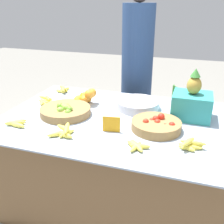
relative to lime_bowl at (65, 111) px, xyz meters
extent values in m
plane|color=gray|center=(0.37, 0.05, -0.76)|extent=(12.00, 12.00, 0.00)
cube|color=brown|center=(0.37, 0.05, -0.40)|extent=(1.61, 1.14, 0.71)
cube|color=#99A8BC|center=(0.37, 0.05, -0.04)|extent=(1.67, 1.19, 0.01)
cylinder|color=olive|center=(0.00, 0.00, 0.00)|extent=(0.39, 0.39, 0.06)
sphere|color=#7AB238|center=(-0.04, -0.01, 0.04)|extent=(0.05, 0.05, 0.05)
sphere|color=#7AB238|center=(0.00, 0.00, 0.00)|extent=(0.04, 0.04, 0.04)
sphere|color=#7AB238|center=(0.01, 0.00, 0.03)|extent=(0.05, 0.05, 0.05)
sphere|color=#89BC42|center=(0.01, -0.01, 0.03)|extent=(0.05, 0.05, 0.05)
sphere|color=#6BA333|center=(-0.01, -0.04, 0.01)|extent=(0.05, 0.05, 0.05)
sphere|color=#89BC42|center=(-0.05, 0.03, 0.02)|extent=(0.05, 0.05, 0.05)
sphere|color=#89BC42|center=(-0.01, -0.06, 0.03)|extent=(0.05, 0.05, 0.05)
sphere|color=#89BC42|center=(-0.02, -0.09, 0.01)|extent=(0.04, 0.04, 0.04)
sphere|color=#89BC42|center=(-0.01, 0.00, 0.04)|extent=(0.05, 0.05, 0.05)
sphere|color=#6BA333|center=(0.06, -0.04, 0.03)|extent=(0.05, 0.05, 0.05)
sphere|color=#7AB238|center=(0.03, -0.01, 0.03)|extent=(0.05, 0.05, 0.05)
sphere|color=#6BA333|center=(0.06, -0.06, 0.02)|extent=(0.05, 0.05, 0.05)
sphere|color=#7AB238|center=(-0.03, -0.04, 0.02)|extent=(0.04, 0.04, 0.04)
sphere|color=#6BA333|center=(0.05, -0.05, 0.02)|extent=(0.05, 0.05, 0.05)
cylinder|color=olive|center=(0.71, -0.03, 0.00)|extent=(0.34, 0.34, 0.06)
sphere|color=red|center=(0.72, -0.02, 0.00)|extent=(0.04, 0.04, 0.04)
sphere|color=red|center=(0.65, -0.06, 0.03)|extent=(0.04, 0.04, 0.04)
sphere|color=red|center=(0.70, -0.04, -0.01)|extent=(0.05, 0.05, 0.05)
sphere|color=red|center=(0.74, 0.02, 0.04)|extent=(0.05, 0.05, 0.05)
sphere|color=red|center=(0.75, -0.01, 0.00)|extent=(0.05, 0.05, 0.05)
sphere|color=red|center=(0.78, -0.05, 0.00)|extent=(0.05, 0.05, 0.05)
sphere|color=red|center=(0.68, -0.01, 0.02)|extent=(0.04, 0.04, 0.04)
sphere|color=red|center=(0.68, -0.04, 0.01)|extent=(0.05, 0.05, 0.05)
sphere|color=red|center=(0.72, -0.04, 0.02)|extent=(0.04, 0.04, 0.04)
sphere|color=red|center=(0.82, -0.05, 0.02)|extent=(0.05, 0.05, 0.05)
sphere|color=red|center=(0.71, -0.03, 0.00)|extent=(0.04, 0.04, 0.04)
sphere|color=red|center=(0.71, -0.08, 0.00)|extent=(0.05, 0.05, 0.05)
sphere|color=red|center=(0.70, 0.00, 0.03)|extent=(0.05, 0.05, 0.05)
sphere|color=red|center=(0.65, 0.07, 0.00)|extent=(0.04, 0.04, 0.04)
sphere|color=orange|center=(0.05, 0.27, 0.00)|extent=(0.07, 0.07, 0.07)
sphere|color=orange|center=(0.00, 0.22, 0.00)|extent=(0.08, 0.08, 0.08)
sphere|color=orange|center=(0.03, 0.29, 0.00)|extent=(0.07, 0.07, 0.07)
sphere|color=orange|center=(0.06, 0.31, 0.00)|extent=(0.07, 0.07, 0.07)
sphere|color=orange|center=(0.00, 0.25, 0.00)|extent=(0.08, 0.08, 0.08)
sphere|color=orange|center=(0.02, 0.32, 0.01)|extent=(0.08, 0.08, 0.08)
sphere|color=orange|center=(0.10, 0.29, 0.06)|extent=(0.08, 0.08, 0.08)
sphere|color=orange|center=(0.10, 0.24, 0.07)|extent=(0.08, 0.08, 0.08)
cylinder|color=#B7B7BF|center=(0.51, 0.30, 0.00)|extent=(0.35, 0.35, 0.07)
cube|color=orange|center=(0.43, -0.16, 0.02)|extent=(0.12, 0.03, 0.11)
cube|color=teal|center=(0.93, 0.25, 0.06)|extent=(0.28, 0.25, 0.19)
ellipsoid|color=#B28E38|center=(0.93, 0.25, 0.22)|extent=(0.11, 0.11, 0.13)
cone|color=#387A33|center=(0.93, 0.25, 0.32)|extent=(0.07, 0.07, 0.06)
cylinder|color=#428438|center=(0.77, 0.43, 0.06)|extent=(0.01, 0.01, 0.18)
cylinder|color=#428438|center=(0.77, 0.45, 0.06)|extent=(0.01, 0.01, 0.18)
cylinder|color=#4C8E42|center=(0.78, 0.43, 0.06)|extent=(0.01, 0.01, 0.18)
cylinder|color=#428438|center=(0.80, 0.41, 0.06)|extent=(0.01, 0.01, 0.18)
cylinder|color=#428438|center=(0.77, 0.46, 0.06)|extent=(0.01, 0.01, 0.18)
cylinder|color=#428438|center=(0.79, 0.41, 0.06)|extent=(0.01, 0.01, 0.18)
ellipsoid|color=#EFDB4C|center=(0.63, -0.32, -0.02)|extent=(0.13, 0.10, 0.04)
ellipsoid|color=#EFDB4C|center=(0.64, -0.31, -0.02)|extent=(0.12, 0.14, 0.03)
ellipsoid|color=#EFDB4C|center=(0.66, -0.31, -0.02)|extent=(0.13, 0.05, 0.03)
ellipsoid|color=#EFDB4C|center=(0.64, -0.33, -0.02)|extent=(0.07, 0.13, 0.03)
ellipsoid|color=#EFDB4C|center=(0.96, -0.23, -0.02)|extent=(0.14, 0.09, 0.03)
ellipsoid|color=#EFDB4C|center=(0.95, -0.23, -0.02)|extent=(0.15, 0.05, 0.03)
ellipsoid|color=#EFDB4C|center=(0.93, -0.24, -0.02)|extent=(0.12, 0.08, 0.03)
ellipsoid|color=#EFDB4C|center=(0.97, -0.21, 0.00)|extent=(0.15, 0.03, 0.03)
ellipsoid|color=#EFDB4C|center=(0.94, -0.23, 0.01)|extent=(0.09, 0.13, 0.04)
ellipsoid|color=#EFDB4C|center=(-0.29, 0.51, -0.02)|extent=(0.09, 0.16, 0.03)
ellipsoid|color=#EFDB4C|center=(-0.28, 0.51, -0.02)|extent=(0.11, 0.08, 0.03)
ellipsoid|color=#EFDB4C|center=(-0.30, 0.47, -0.02)|extent=(0.12, 0.07, 0.03)
ellipsoid|color=#EFDB4C|center=(-0.27, 0.50, -0.02)|extent=(0.09, 0.15, 0.03)
ellipsoid|color=#EFDB4C|center=(-0.28, 0.51, -0.02)|extent=(0.09, 0.16, 0.03)
ellipsoid|color=#EFDB4C|center=(-0.28, 0.50, 0.01)|extent=(0.11, 0.08, 0.03)
ellipsoid|color=#EFDB4C|center=(-0.26, 0.46, 0.01)|extent=(0.09, 0.12, 0.03)
ellipsoid|color=#EFDB4C|center=(-0.22, -0.30, -0.02)|extent=(0.13, 0.05, 0.03)
ellipsoid|color=#EFDB4C|center=(-0.26, -0.28, -0.02)|extent=(0.14, 0.10, 0.04)
ellipsoid|color=#EFDB4C|center=(-0.26, -0.26, -0.02)|extent=(0.12, 0.11, 0.03)
ellipsoid|color=#EFDB4C|center=(-0.25, -0.29, -0.02)|extent=(0.16, 0.07, 0.03)
ellipsoid|color=#EFDB4C|center=(0.12, -0.33, -0.02)|extent=(0.14, 0.12, 0.03)
ellipsoid|color=#EFDB4C|center=(0.16, -0.33, -0.02)|extent=(0.15, 0.07, 0.03)
ellipsoid|color=#EFDB4C|center=(0.17, -0.30, -0.02)|extent=(0.07, 0.14, 0.03)
ellipsoid|color=#EFDB4C|center=(0.13, -0.28, 0.00)|extent=(0.13, 0.08, 0.03)
ellipsoid|color=#EFDB4C|center=(0.16, -0.28, 0.01)|extent=(0.09, 0.16, 0.03)
ellipsoid|color=#EFDB4C|center=(-0.29, 0.19, -0.02)|extent=(0.13, 0.05, 0.03)
ellipsoid|color=#EFDB4C|center=(-0.30, 0.15, -0.02)|extent=(0.13, 0.10, 0.03)
ellipsoid|color=#EFDB4C|center=(-0.31, 0.16, -0.02)|extent=(0.11, 0.14, 0.03)
ellipsoid|color=#EFDB4C|center=(-0.24, 0.17, -0.02)|extent=(0.12, 0.06, 0.03)
ellipsoid|color=#EFDB4C|center=(-0.28, 0.19, -0.02)|extent=(0.06, 0.14, 0.03)
ellipsoid|color=#EFDB4C|center=(-0.31, 0.21, 0.00)|extent=(0.14, 0.05, 0.03)
ellipsoid|color=#EFDB4C|center=(-0.28, 0.20, 0.00)|extent=(0.10, 0.10, 0.03)
cylinder|color=navy|center=(0.32, 1.05, 0.00)|extent=(0.33, 0.33, 1.53)
camera|label=1|loc=(0.93, -1.67, 0.79)|focal=42.00mm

